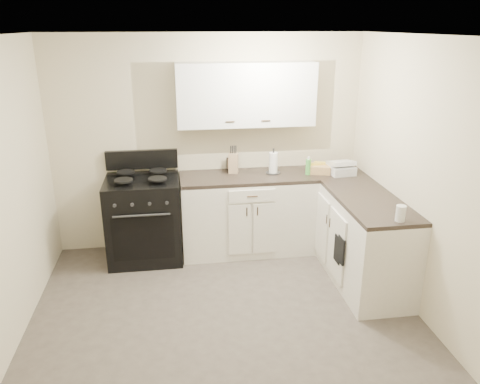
{
  "coord_description": "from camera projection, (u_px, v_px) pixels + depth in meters",
  "views": [
    {
      "loc": [
        -0.41,
        -3.55,
        2.58
      ],
      "look_at": [
        0.24,
        0.85,
        0.98
      ],
      "focal_mm": 35.0,
      "sensor_mm": 36.0,
      "label": 1
    }
  ],
  "objects": [
    {
      "name": "stove",
      "position": [
        145.0,
        221.0,
        5.35
      ],
      "size": [
        0.82,
        0.7,
        0.99
      ],
      "primitive_type": "cube",
      "color": "black",
      "rests_on": "floor"
    },
    {
      "name": "countertop_grill",
      "position": [
        341.0,
        170.0,
        5.41
      ],
      "size": [
        0.3,
        0.28,
        0.1
      ],
      "primitive_type": "cube",
      "rotation": [
        0.0,
        0.0,
        0.11
      ],
      "color": "silver",
      "rests_on": "countertop_right"
    },
    {
      "name": "picture_frame",
      "position": [
        231.0,
        164.0,
        5.57
      ],
      "size": [
        0.12,
        0.06,
        0.14
      ],
      "primitive_type": "cube",
      "rotation": [
        -0.14,
        0.0,
        -0.19
      ],
      "color": "black",
      "rests_on": "countertop_back"
    },
    {
      "name": "soap_bottle",
      "position": [
        308.0,
        167.0,
        5.38
      ],
      "size": [
        0.08,
        0.08,
        0.18
      ],
      "primitive_type": "cylinder",
      "rotation": [
        0.0,
        0.0,
        -0.35
      ],
      "color": "green",
      "rests_on": "countertop_back"
    },
    {
      "name": "oven_mitt_near",
      "position": [
        341.0,
        250.0,
        4.6
      ],
      "size": [
        0.02,
        0.16,
        0.27
      ],
      "primitive_type": "cube",
      "color": "black",
      "rests_on": "base_cabinets_right"
    },
    {
      "name": "wall_right",
      "position": [
        432.0,
        186.0,
        4.06
      ],
      "size": [
        0.0,
        3.6,
        3.6
      ],
      "primitive_type": "plane",
      "rotation": [
        1.57,
        0.0,
        -1.57
      ],
      "color": "beige",
      "rests_on": "ground"
    },
    {
      "name": "ceiling",
      "position": [
        224.0,
        36.0,
        3.39
      ],
      "size": [
        3.6,
        3.6,
        0.0
      ],
      "primitive_type": "plane",
      "color": "white",
      "rests_on": "wall_back"
    },
    {
      "name": "paper_towel",
      "position": [
        273.0,
        163.0,
        5.42
      ],
      "size": [
        0.13,
        0.13,
        0.25
      ],
      "primitive_type": "cylinder",
      "rotation": [
        0.0,
        0.0,
        0.42
      ],
      "color": "white",
      "rests_on": "countertop_back"
    },
    {
      "name": "base_cabinets_right",
      "position": [
        354.0,
        232.0,
        5.08
      ],
      "size": [
        0.6,
        1.9,
        0.9
      ],
      "primitive_type": "cube",
      "color": "white",
      "rests_on": "floor"
    },
    {
      "name": "countertop_back",
      "position": [
        248.0,
        177.0,
        5.38
      ],
      "size": [
        1.55,
        0.6,
        0.04
      ],
      "primitive_type": "cube",
      "color": "black",
      "rests_on": "base_cabinets_back"
    },
    {
      "name": "base_cabinets_back",
      "position": [
        247.0,
        215.0,
        5.54
      ],
      "size": [
        1.55,
        0.6,
        0.9
      ],
      "primitive_type": "cube",
      "color": "white",
      "rests_on": "floor"
    },
    {
      "name": "wicker_basket",
      "position": [
        318.0,
        169.0,
        5.45
      ],
      "size": [
        0.32,
        0.26,
        0.09
      ],
      "primitive_type": "cube",
      "rotation": [
        0.0,
        0.0,
        -0.29
      ],
      "color": "tan",
      "rests_on": "countertop_right"
    },
    {
      "name": "floor",
      "position": [
        228.0,
        326.0,
        4.24
      ],
      "size": [
        3.6,
        3.6,
        0.0
      ],
      "primitive_type": "plane",
      "color": "#473F38",
      "rests_on": "ground"
    },
    {
      "name": "countertop_right",
      "position": [
        358.0,
        191.0,
        4.93
      ],
      "size": [
        0.6,
        1.9,
        0.04
      ],
      "primitive_type": "cube",
      "color": "black",
      "rests_on": "base_cabinets_right"
    },
    {
      "name": "oven_mitt_far",
      "position": [
        338.0,
        249.0,
        4.69
      ],
      "size": [
        0.02,
        0.16,
        0.28
      ],
      "primitive_type": "cube",
      "color": "black",
      "rests_on": "base_cabinets_right"
    },
    {
      "name": "knife_block",
      "position": [
        233.0,
        163.0,
        5.43
      ],
      "size": [
        0.13,
        0.12,
        0.23
      ],
      "primitive_type": "cube",
      "rotation": [
        0.0,
        0.0,
        -0.24
      ],
      "color": "tan",
      "rests_on": "countertop_back"
    },
    {
      "name": "glass_jar",
      "position": [
        401.0,
        213.0,
        4.11
      ],
      "size": [
        0.09,
        0.09,
        0.14
      ],
      "primitive_type": "cylinder",
      "rotation": [
        0.0,
        0.0,
        0.09
      ],
      "color": "silver",
      "rests_on": "countertop_right"
    },
    {
      "name": "wall_front",
      "position": [
        273.0,
        333.0,
        2.14
      ],
      "size": [
        3.6,
        0.0,
        3.6
      ],
      "primitive_type": "plane",
      "rotation": [
        -1.57,
        0.0,
        0.0
      ],
      "color": "beige",
      "rests_on": "ground"
    },
    {
      "name": "upper_cabinets",
      "position": [
        246.0,
        94.0,
        5.21
      ],
      "size": [
        1.55,
        0.3,
        0.7
      ],
      "primitive_type": "cube",
      "color": "silver",
      "rests_on": "wall_back"
    },
    {
      "name": "wall_back",
      "position": [
        208.0,
        144.0,
        5.49
      ],
      "size": [
        3.6,
        0.0,
        3.6
      ],
      "primitive_type": "plane",
      "rotation": [
        1.57,
        0.0,
        0.0
      ],
      "color": "beige",
      "rests_on": "ground"
    }
  ]
}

